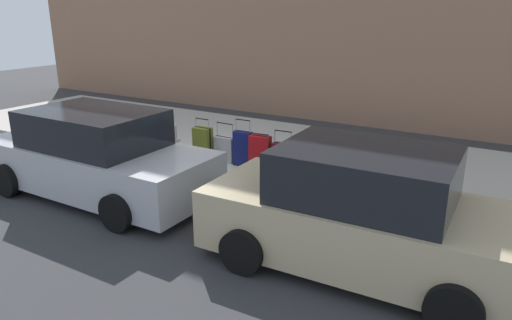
{
  "coord_description": "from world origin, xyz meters",
  "views": [
    {
      "loc": [
        -6.61,
        7.48,
        3.46
      ],
      "look_at": [
        -2.18,
        0.07,
        0.67
      ],
      "focal_mm": 33.2,
      "sensor_mm": 36.0,
      "label": 1
    }
  ],
  "objects_px": {
    "suitcase_olive_0": "(352,175)",
    "suitcase_olive_7": "(203,144)",
    "suitcase_navy_5": "(243,149)",
    "suitcase_teal_1": "(327,167)",
    "bollard_post": "(145,133)",
    "suitcase_black_2": "(305,159)",
    "parked_car_beige_0": "(362,214)",
    "suitcase_silver_6": "(225,149)",
    "suitcase_red_4": "(260,153)",
    "parked_car_silver_1": "(96,156)",
    "fire_hydrant": "(173,137)",
    "suitcase_maroon_3": "(283,159)"
  },
  "relations": [
    {
      "from": "suitcase_maroon_3",
      "to": "parked_car_silver_1",
      "type": "xyz_separation_m",
      "value": [
        2.63,
        2.56,
        0.31
      ]
    },
    {
      "from": "suitcase_black_2",
      "to": "bollard_post",
      "type": "distance_m",
      "value": 4.2
    },
    {
      "from": "suitcase_black_2",
      "to": "suitcase_maroon_3",
      "type": "relative_size",
      "value": 0.85
    },
    {
      "from": "suitcase_maroon_3",
      "to": "bollard_post",
      "type": "height_order",
      "value": "suitcase_maroon_3"
    },
    {
      "from": "fire_hydrant",
      "to": "parked_car_silver_1",
      "type": "bearing_deg",
      "value": 97.1
    },
    {
      "from": "suitcase_silver_6",
      "to": "bollard_post",
      "type": "distance_m",
      "value": 2.23
    },
    {
      "from": "bollard_post",
      "to": "parked_car_silver_1",
      "type": "height_order",
      "value": "parked_car_silver_1"
    },
    {
      "from": "suitcase_red_4",
      "to": "parked_car_beige_0",
      "type": "distance_m",
      "value": 3.96
    },
    {
      "from": "suitcase_teal_1",
      "to": "bollard_post",
      "type": "height_order",
      "value": "suitcase_teal_1"
    },
    {
      "from": "suitcase_olive_7",
      "to": "parked_car_beige_0",
      "type": "relative_size",
      "value": 0.22
    },
    {
      "from": "suitcase_silver_6",
      "to": "suitcase_olive_7",
      "type": "relative_size",
      "value": 0.92
    },
    {
      "from": "suitcase_black_2",
      "to": "suitcase_navy_5",
      "type": "xyz_separation_m",
      "value": [
        1.47,
        0.05,
        0.02
      ]
    },
    {
      "from": "suitcase_black_2",
      "to": "parked_car_beige_0",
      "type": "bearing_deg",
      "value": 128.33
    },
    {
      "from": "parked_car_silver_1",
      "to": "fire_hydrant",
      "type": "bearing_deg",
      "value": -82.9
    },
    {
      "from": "suitcase_navy_5",
      "to": "bollard_post",
      "type": "height_order",
      "value": "suitcase_navy_5"
    },
    {
      "from": "suitcase_olive_0",
      "to": "suitcase_teal_1",
      "type": "xyz_separation_m",
      "value": [
        0.55,
        -0.08,
        0.05
      ]
    },
    {
      "from": "suitcase_red_4",
      "to": "parked_car_beige_0",
      "type": "height_order",
      "value": "parked_car_beige_0"
    },
    {
      "from": "suitcase_olive_7",
      "to": "suitcase_olive_0",
      "type": "bearing_deg",
      "value": -179.72
    },
    {
      "from": "suitcase_maroon_3",
      "to": "suitcase_silver_6",
      "type": "relative_size",
      "value": 1.04
    },
    {
      "from": "suitcase_maroon_3",
      "to": "parked_car_beige_0",
      "type": "relative_size",
      "value": 0.21
    },
    {
      "from": "suitcase_maroon_3",
      "to": "suitcase_olive_7",
      "type": "height_order",
      "value": "suitcase_olive_7"
    },
    {
      "from": "suitcase_teal_1",
      "to": "parked_car_silver_1",
      "type": "distance_m",
      "value": 4.45
    },
    {
      "from": "suitcase_teal_1",
      "to": "fire_hydrant",
      "type": "height_order",
      "value": "suitcase_teal_1"
    },
    {
      "from": "suitcase_olive_0",
      "to": "suitcase_olive_7",
      "type": "distance_m",
      "value": 3.54
    },
    {
      "from": "bollard_post",
      "to": "parked_car_beige_0",
      "type": "xyz_separation_m",
      "value": [
        -6.27,
        2.41,
        0.25
      ]
    },
    {
      "from": "suitcase_teal_1",
      "to": "suitcase_navy_5",
      "type": "distance_m",
      "value": 1.97
    },
    {
      "from": "suitcase_navy_5",
      "to": "suitcase_olive_0",
      "type": "bearing_deg",
      "value": 178.18
    },
    {
      "from": "suitcase_teal_1",
      "to": "parked_car_silver_1",
      "type": "height_order",
      "value": "parked_car_silver_1"
    },
    {
      "from": "parked_car_beige_0",
      "to": "suitcase_silver_6",
      "type": "bearing_deg",
      "value": -32.98
    },
    {
      "from": "suitcase_olive_7",
      "to": "bollard_post",
      "type": "xyz_separation_m",
      "value": [
        1.7,
        0.08,
        0.03
      ]
    },
    {
      "from": "suitcase_navy_5",
      "to": "suitcase_silver_6",
      "type": "xyz_separation_m",
      "value": [
        0.51,
        -0.05,
        -0.1
      ]
    },
    {
      "from": "suitcase_maroon_3",
      "to": "bollard_post",
      "type": "bearing_deg",
      "value": 2.45
    },
    {
      "from": "suitcase_olive_0",
      "to": "bollard_post",
      "type": "bearing_deg",
      "value": 1.04
    },
    {
      "from": "suitcase_navy_5",
      "to": "suitcase_olive_7",
      "type": "bearing_deg",
      "value": 5.46
    },
    {
      "from": "suitcase_olive_0",
      "to": "suitcase_navy_5",
      "type": "xyz_separation_m",
      "value": [
        2.52,
        -0.08,
        0.12
      ]
    },
    {
      "from": "fire_hydrant",
      "to": "bollard_post",
      "type": "bearing_deg",
      "value": 11.2
    },
    {
      "from": "suitcase_teal_1",
      "to": "suitcase_red_4",
      "type": "height_order",
      "value": "suitcase_teal_1"
    },
    {
      "from": "suitcase_teal_1",
      "to": "parked_car_silver_1",
      "type": "xyz_separation_m",
      "value": [
        3.62,
        2.58,
        0.32
      ]
    },
    {
      "from": "suitcase_olive_7",
      "to": "bollard_post",
      "type": "distance_m",
      "value": 1.71
    },
    {
      "from": "suitcase_red_4",
      "to": "fire_hydrant",
      "type": "bearing_deg",
      "value": -1.44
    },
    {
      "from": "suitcase_olive_0",
      "to": "suitcase_navy_5",
      "type": "height_order",
      "value": "suitcase_navy_5"
    },
    {
      "from": "suitcase_olive_0",
      "to": "suitcase_black_2",
      "type": "bearing_deg",
      "value": -7.22
    },
    {
      "from": "suitcase_black_2",
      "to": "parked_car_silver_1",
      "type": "distance_m",
      "value": 4.09
    },
    {
      "from": "suitcase_olive_0",
      "to": "suitcase_olive_7",
      "type": "height_order",
      "value": "suitcase_olive_7"
    },
    {
      "from": "suitcase_olive_0",
      "to": "suitcase_red_4",
      "type": "relative_size",
      "value": 0.94
    },
    {
      "from": "suitcase_silver_6",
      "to": "suitcase_olive_7",
      "type": "distance_m",
      "value": 0.54
    },
    {
      "from": "suitcase_red_4",
      "to": "suitcase_olive_7",
      "type": "bearing_deg",
      "value": 0.4
    },
    {
      "from": "parked_car_beige_0",
      "to": "suitcase_olive_7",
      "type": "bearing_deg",
      "value": -28.53
    },
    {
      "from": "suitcase_black_2",
      "to": "bollard_post",
      "type": "height_order",
      "value": "bollard_post"
    },
    {
      "from": "suitcase_navy_5",
      "to": "suitcase_black_2",
      "type": "bearing_deg",
      "value": -177.94
    }
  ]
}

